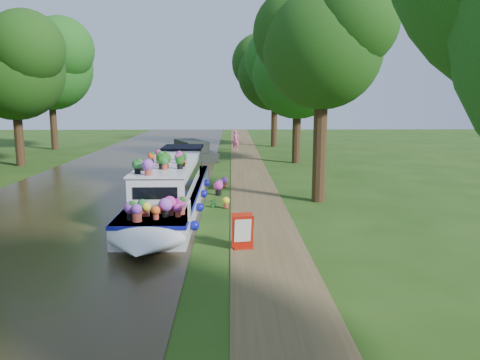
% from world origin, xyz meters
% --- Properties ---
extents(ground, '(100.00, 100.00, 0.00)m').
position_xyz_m(ground, '(0.00, 0.00, 0.00)').
color(ground, '#1F4010').
rests_on(ground, ground).
extents(canal_water, '(10.00, 100.00, 0.02)m').
position_xyz_m(canal_water, '(-6.00, 0.00, 0.01)').
color(canal_water, black).
rests_on(canal_water, ground).
extents(towpath, '(2.20, 100.00, 0.03)m').
position_xyz_m(towpath, '(1.20, 0.00, 0.01)').
color(towpath, brown).
rests_on(towpath, ground).
extents(plant_boat, '(2.29, 13.52, 2.28)m').
position_xyz_m(plant_boat, '(-2.25, 1.54, 0.85)').
color(plant_boat, silver).
rests_on(plant_boat, canal_water).
extents(tree_near_overhang, '(5.52, 5.28, 8.99)m').
position_xyz_m(tree_near_overhang, '(3.79, 3.06, 6.60)').
color(tree_near_overhang, black).
rests_on(tree_near_overhang, ground).
extents(tree_near_mid, '(6.90, 6.60, 9.40)m').
position_xyz_m(tree_near_mid, '(4.48, 15.08, 6.44)').
color(tree_near_mid, black).
rests_on(tree_near_mid, ground).
extents(tree_near_far, '(7.59, 7.26, 10.30)m').
position_xyz_m(tree_near_far, '(3.98, 26.09, 7.05)').
color(tree_near_far, black).
rests_on(tree_near_far, ground).
extents(tree_far_c, '(7.13, 6.82, 9.59)m').
position_xyz_m(tree_far_c, '(-13.52, 14.08, 6.52)').
color(tree_far_c, black).
rests_on(tree_far_c, ground).
extents(tree_far_d, '(8.05, 7.70, 10.85)m').
position_xyz_m(tree_far_d, '(-15.02, 24.10, 7.40)').
color(tree_far_d, black).
rests_on(tree_far_d, ground).
extents(second_boat, '(4.13, 7.32, 1.33)m').
position_xyz_m(second_boat, '(-2.75, 17.23, 0.54)').
color(second_boat, black).
rests_on(second_boat, canal_water).
extents(sandwich_board, '(0.65, 0.59, 0.99)m').
position_xyz_m(sandwich_board, '(0.45, -3.30, 0.48)').
color(sandwich_board, '#A31A0B').
rests_on(sandwich_board, towpath).
extents(pedestrian_pink, '(0.67, 0.52, 1.64)m').
position_xyz_m(pedestrian_pink, '(0.50, 22.87, 0.85)').
color(pedestrian_pink, '#E55E76').
rests_on(pedestrian_pink, towpath).
extents(verge_plant, '(0.38, 0.34, 0.37)m').
position_xyz_m(verge_plant, '(-0.60, 1.96, 0.19)').
color(verge_plant, '#1F6928').
rests_on(verge_plant, ground).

